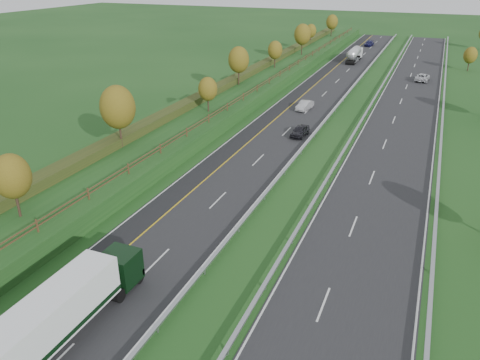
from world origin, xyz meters
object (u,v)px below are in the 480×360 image
object	(u,v)px
box_lorry	(50,323)
car_silver_mid	(305,105)
road_tanker	(354,54)
car_small_far	(369,43)
car_dark_near	(300,131)
car_oncoming	(422,77)

from	to	relation	value
box_lorry	car_silver_mid	distance (m)	59.14
road_tanker	box_lorry	bearing A→B (deg)	-89.93
car_small_far	box_lorry	bearing A→B (deg)	-86.36
car_silver_mid	car_small_far	world-z (taller)	car_silver_mid
box_lorry	car_dark_near	bearing A→B (deg)	86.31
road_tanker	car_small_far	distance (m)	26.92
car_silver_mid	car_small_far	size ratio (longest dim) A/B	0.89
car_silver_mid	box_lorry	bearing A→B (deg)	-82.01
car_oncoming	car_dark_near	bearing A→B (deg)	76.93
car_dark_near	car_silver_mid	bearing A→B (deg)	107.14
car_silver_mid	road_tanker	bearing A→B (deg)	98.14
car_silver_mid	car_dark_near	bearing A→B (deg)	-69.54
box_lorry	car_silver_mid	xyz separation A→B (m)	(0.00, 59.12, -1.54)
car_dark_near	car_small_far	world-z (taller)	car_dark_near
road_tanker	car_oncoming	xyz separation A→B (m)	(17.30, -17.01, -1.05)
road_tanker	car_small_far	world-z (taller)	road_tanker
road_tanker	car_oncoming	distance (m)	24.29
car_dark_near	box_lorry	bearing A→B (deg)	-89.03
car_dark_near	car_small_far	size ratio (longest dim) A/B	0.86
car_silver_mid	car_oncoming	distance (m)	35.17
car_oncoming	road_tanker	bearing A→B (deg)	-39.69
road_tanker	car_oncoming	size ratio (longest dim) A/B	2.01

